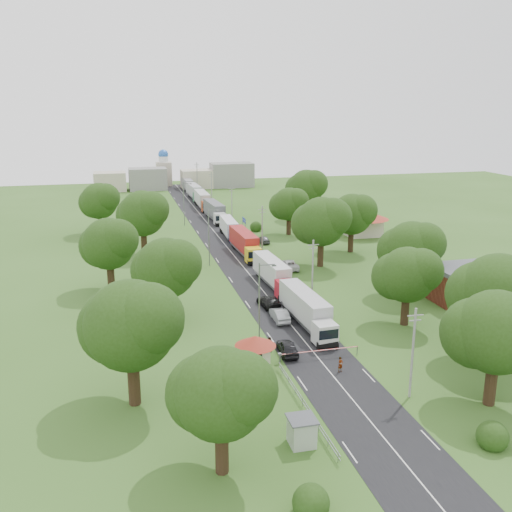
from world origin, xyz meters
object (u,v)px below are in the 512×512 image
object	(u,v)px
truck_0	(307,310)
guard_booth	(255,347)
car_lane_front	(287,348)
pedestrian_near	(340,365)
car_lane_mid	(280,315)
info_sign	(244,223)
boom_barrier	(307,353)

from	to	relation	value
truck_0	guard_booth	bearing A→B (deg)	-133.51
guard_booth	truck_0	bearing A→B (deg)	46.49
truck_0	car_lane_front	distance (m)	8.95
pedestrian_near	car_lane_mid	bearing A→B (deg)	75.02
truck_0	car_lane_mid	size ratio (longest dim) A/B	3.11
guard_booth	info_sign	bearing A→B (deg)	78.32
guard_booth	info_sign	world-z (taller)	info_sign
info_sign	truck_0	world-z (taller)	truck_0
pedestrian_near	guard_booth	bearing A→B (deg)	134.48
info_sign	boom_barrier	bearing A→B (deg)	-96.24
car_lane_front	guard_booth	bearing A→B (deg)	29.90
boom_barrier	guard_booth	distance (m)	5.98
truck_0	pedestrian_near	distance (m)	13.07
guard_booth	pedestrian_near	world-z (taller)	guard_booth
car_lane_front	pedestrian_near	xyz separation A→B (m)	(4.07, -5.55, 0.04)
car_lane_front	truck_0	bearing A→B (deg)	-119.05
boom_barrier	truck_0	xyz separation A→B (m)	(3.16, 9.48, 1.31)
truck_0	pedestrian_near	size ratio (longest dim) A/B	9.09
boom_barrier	guard_booth	xyz separation A→B (m)	(-5.84, -0.00, 1.27)
guard_booth	pedestrian_near	size ratio (longest dim) A/B	2.67
info_sign	pedestrian_near	world-z (taller)	info_sign
guard_booth	car_lane_front	distance (m)	4.87
car_lane_front	car_lane_mid	xyz separation A→B (m)	(2.00, 9.95, 0.01)
car_lane_mid	info_sign	bearing A→B (deg)	-96.65
car_lane_front	pedestrian_near	bearing A→B (deg)	130.03
car_lane_front	car_lane_mid	world-z (taller)	car_lane_mid
boom_barrier	info_sign	world-z (taller)	info_sign
pedestrian_near	car_lane_front	bearing A→B (deg)	103.63
info_sign	car_lane_mid	xyz separation A→B (m)	(-6.20, -48.00, -2.21)
boom_barrier	info_sign	bearing A→B (deg)	83.76
info_sign	car_lane_mid	size ratio (longest dim) A/B	0.85
info_sign	truck_0	distance (m)	50.64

